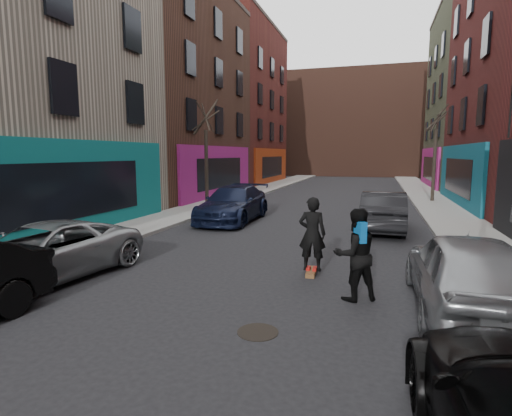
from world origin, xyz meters
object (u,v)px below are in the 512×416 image
Objects in this scene: skateboarder at (312,234)px; tree_right_far at (435,145)px; parked_right_end at (383,211)px; pedestrian at (355,254)px; parked_left_far at (44,252)px; tree_left_far at (206,147)px; manhole at (258,332)px; parked_right_far at (468,273)px; parked_left_end at (233,204)px; skateboard at (311,272)px.

tree_right_far is at bearing -108.72° from skateboarder.
pedestrian reaches higher than parked_right_end.
tree_left_far is at bearing 104.74° from parked_left_far.
manhole is at bearing -63.10° from tree_left_far.
tree_right_far is (12.40, 6.00, 0.15)m from tree_left_far.
tree_left_far is 16.71m from parked_right_far.
pedestrian is (-2.05, 0.18, 0.16)m from parked_right_far.
parked_right_far is at bearing -49.15° from tree_left_far.
tree_left_far is 13.44m from skateboarder.
manhole is (-5.11, -20.37, -3.52)m from tree_right_far.
manhole is (5.69, -1.25, -0.67)m from parked_left_far.
parked_left_far is at bearing 167.65° from manhole.
parked_left_far is 9.35m from parked_left_end.
tree_left_far reaches higher than pedestrian.
parked_left_far is at bearing -99.32° from parked_left_end.
parked_left_end is 7.67× the size of manhole.
skateboarder is (-3.17, 1.69, 0.22)m from parked_right_far.
tree_left_far reaches higher than parked_right_far.
tree_right_far is at bearing 68.33° from parked_left_far.
tree_left_far reaches higher than skateboarder.
parked_left_far is 1.04× the size of parked_right_end.
tree_right_far is 17.65m from skateboarder.
tree_right_far is 10.96m from parked_right_end.
parked_left_end is at bearing 89.18° from parked_left_far.
tree_left_far is at bearing 116.90° from manhole.
tree_right_far is at bearing 25.82° from tree_left_far.
parked_left_far is 6.07× the size of skateboard.
pedestrian is at bearing -56.18° from skateboard.
parked_right_far is 1.01× the size of parked_right_end.
skateboarder is at bearing 0.00° from skateboard.
parked_right_end is at bearing -80.90° from parked_right_far.
manhole is (-3.51, -1.88, -0.80)m from parked_right_far.
parked_left_end is 1.14× the size of parked_right_far.
parked_right_far reaches higher than manhole.
tree_left_far reaches higher than manhole.
parked_left_end reaches higher than manhole.
tree_left_far reaches higher than skateboard.
pedestrian is 2.72× the size of manhole.
parked_left_end is 8.36m from skateboard.
parked_right_far is at bearing 28.12° from manhole.
parked_right_far is at bearing -94.95° from tree_right_far.
parked_right_end is at bearing 56.70° from parked_left_far.
parked_left_far is 1.03× the size of parked_right_far.
tree_right_far is at bearing -95.41° from parked_right_far.
manhole is at bearing 27.66° from parked_right_far.
parked_left_end is 2.90× the size of skateboarder.
parked_left_far is 6.49m from skateboard.
parked_right_end is (-3.00, -10.18, -2.76)m from tree_right_far.
parked_right_far is at bearing 149.10° from skateboarder.
parked_right_far is 3.60m from skateboarder.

